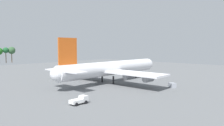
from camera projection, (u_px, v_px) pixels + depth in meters
ground_plane at (112, 82)px, 93.66m from camera, size 239.88×239.88×0.00m
cargo_airplane at (112, 68)px, 92.97m from camera, size 59.97×52.23×18.33m
pushback_tractor at (55, 76)px, 105.13m from camera, size 4.06×4.34×1.99m
baggage_tug at (80, 100)px, 58.35m from camera, size 5.09×2.81×2.07m
fuel_truck at (106, 70)px, 131.28m from camera, size 5.03×3.52×2.16m
catering_truck at (80, 74)px, 112.70m from camera, size 2.40×4.11×2.13m
cargo_container_fore at (172, 85)px, 81.37m from camera, size 3.07×3.37×1.78m
safety_cone_nose at (147, 75)px, 113.63m from camera, size 0.43×0.43×0.62m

